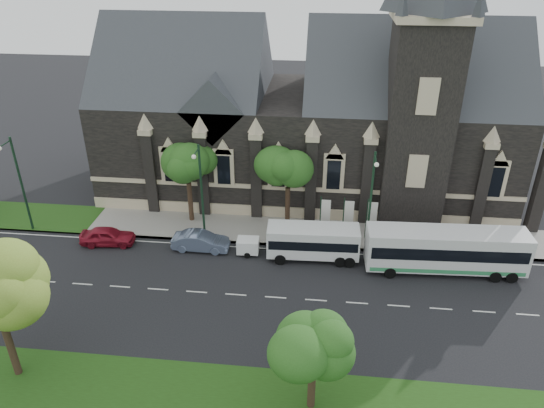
# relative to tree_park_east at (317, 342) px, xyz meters

# --- Properties ---
(ground) EXTENTS (160.00, 160.00, 0.00)m
(ground) POSITION_rel_tree_park_east_xyz_m (-6.18, 9.32, -4.62)
(ground) COLOR black
(ground) RESTS_ON ground
(sidewalk) EXTENTS (80.00, 5.00, 0.15)m
(sidewalk) POSITION_rel_tree_park_east_xyz_m (-6.18, 18.82, -4.54)
(sidewalk) COLOR gray
(sidewalk) RESTS_ON ground
(museum) EXTENTS (40.00, 17.70, 29.90)m
(museum) POSITION_rel_tree_park_east_xyz_m (-1.06, 28.10, 3.55)
(museum) COLOR black
(museum) RESTS_ON ground
(tree_park_east) EXTENTS (3.40, 3.40, 6.28)m
(tree_park_east) POSITION_rel_tree_park_east_xyz_m (0.00, 0.00, 0.00)
(tree_park_east) COLOR black
(tree_park_east) RESTS_ON ground
(tree_walk_right) EXTENTS (4.08, 4.08, 7.80)m
(tree_walk_right) POSITION_rel_tree_park_east_xyz_m (-2.96, 20.04, 1.20)
(tree_walk_right) COLOR black
(tree_walk_right) RESTS_ON ground
(tree_walk_left) EXTENTS (3.91, 3.91, 7.64)m
(tree_walk_left) POSITION_rel_tree_park_east_xyz_m (-11.97, 20.03, 1.12)
(tree_walk_left) COLOR black
(tree_walk_left) RESTS_ON ground
(street_lamp_near) EXTENTS (0.36, 1.88, 9.00)m
(street_lamp_near) POSITION_rel_tree_park_east_xyz_m (3.82, 16.42, 0.49)
(street_lamp_near) COLOR #163320
(street_lamp_near) RESTS_ON ground
(street_lamp_mid) EXTENTS (0.36, 1.88, 9.00)m
(street_lamp_mid) POSITION_rel_tree_park_east_xyz_m (-10.18, 16.42, 0.49)
(street_lamp_mid) COLOR #163320
(street_lamp_mid) RESTS_ON ground
(street_lamp_far) EXTENTS (0.36, 1.88, 9.00)m
(street_lamp_far) POSITION_rel_tree_park_east_xyz_m (-26.18, 16.42, 0.49)
(street_lamp_far) COLOR #163320
(street_lamp_far) RESTS_ON ground
(banner_flag_left) EXTENTS (0.90, 0.10, 4.00)m
(banner_flag_left) POSITION_rel_tree_park_east_xyz_m (0.11, 18.32, -2.24)
(banner_flag_left) COLOR #163320
(banner_flag_left) RESTS_ON ground
(banner_flag_center) EXTENTS (0.90, 0.10, 4.00)m
(banner_flag_center) POSITION_rel_tree_park_east_xyz_m (2.11, 18.32, -2.24)
(banner_flag_center) COLOR #163320
(banner_flag_center) RESTS_ON ground
(banner_flag_right) EXTENTS (0.90, 0.10, 4.00)m
(banner_flag_right) POSITION_rel_tree_park_east_xyz_m (4.11, 18.32, -2.24)
(banner_flag_right) COLOR #163320
(banner_flag_right) RESTS_ON ground
(tour_coach) EXTENTS (12.49, 3.30, 3.61)m
(tour_coach) POSITION_rel_tree_park_east_xyz_m (9.77, 14.21, -2.65)
(tour_coach) COLOR silver
(tour_coach) RESTS_ON ground
(shuttle_bus) EXTENTS (7.56, 2.87, 2.88)m
(shuttle_bus) POSITION_rel_tree_park_east_xyz_m (-0.65, 14.91, -2.95)
(shuttle_bus) COLOR silver
(shuttle_bus) RESTS_ON ground
(box_trailer) EXTENTS (2.64, 1.55, 1.40)m
(box_trailer) POSITION_rel_tree_park_east_xyz_m (-6.08, 14.92, -3.83)
(box_trailer) COLOR white
(box_trailer) RESTS_ON ground
(sedan) EXTENTS (4.86, 1.75, 1.60)m
(sedan) POSITION_rel_tree_park_east_xyz_m (-10.18, 15.14, -3.82)
(sedan) COLOR slate
(sedan) RESTS_ON ground
(car_far_red) EXTENTS (4.79, 2.31, 1.58)m
(car_far_red) POSITION_rel_tree_park_east_xyz_m (-18.39, 15.10, -3.83)
(car_far_red) COLOR maroon
(car_far_red) RESTS_ON ground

